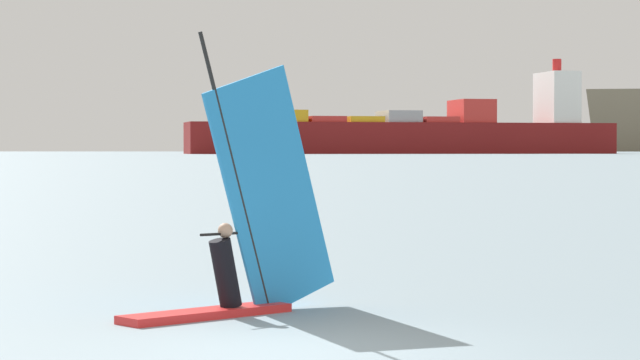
{
  "coord_description": "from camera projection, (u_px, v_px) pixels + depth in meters",
  "views": [
    {
      "loc": [
        2.84,
        -15.58,
        2.43
      ],
      "look_at": [
        -2.15,
        15.44,
        1.67
      ],
      "focal_mm": 74.41,
      "sensor_mm": 36.0,
      "label": 1
    }
  ],
  "objects": [
    {
      "name": "windsurfer",
      "position": [
        241.0,
        244.0,
        19.37
      ],
      "size": [
        2.65,
        3.21,
        4.21
      ],
      "rotation": [
        0.0,
        0.0,
        4.04
      ],
      "color": "red",
      "rests_on": "ground_plane"
    },
    {
      "name": "cargo_ship",
      "position": [
        409.0,
        131.0,
        587.47
      ],
      "size": [
        188.66,
        94.42,
        42.95
      ],
      "rotation": [
        0.0,
        0.0,
        3.51
      ],
      "color": "maroon",
      "rests_on": "ground_plane"
    },
    {
      "name": "ground_plane",
      "position": [
        293.0,
        351.0,
        15.88
      ],
      "size": [
        4000.0,
        4000.0,
        0.0
      ],
      "primitive_type": "plane",
      "color": "gray"
    }
  ]
}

